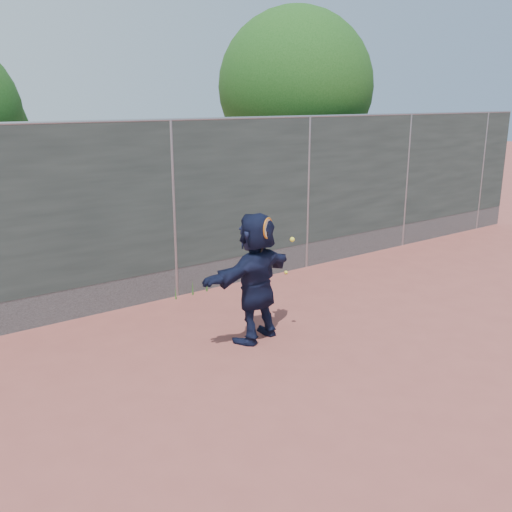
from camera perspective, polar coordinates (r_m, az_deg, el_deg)
ground at (r=7.43m, az=5.51°, el=-11.22°), size 80.00×80.00×0.00m
player at (r=7.96m, az=-0.00°, el=-2.13°), size 1.79×0.93×1.84m
ball_ground at (r=11.21m, az=3.02°, el=-1.65°), size 0.07×0.07×0.07m
fence at (r=9.68m, az=-8.25°, el=4.91°), size 20.00×0.06×3.03m
swing_action at (r=7.67m, az=1.42°, el=2.55°), size 0.55×0.18×0.51m
tree_right at (r=14.06m, az=4.41°, el=16.08°), size 3.78×3.60×5.39m
weed_clump at (r=10.08m, az=-6.15°, el=-3.10°), size 0.68×0.07×0.30m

